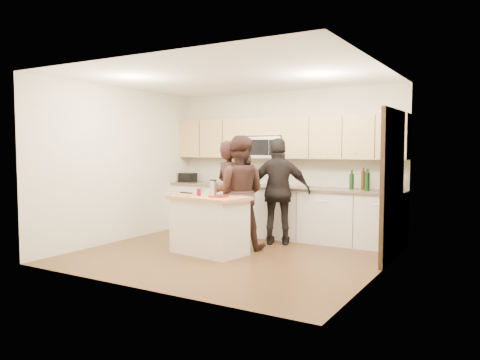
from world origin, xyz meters
The scene contains 21 objects.
floor centered at (0.00, 0.00, 0.00)m, with size 4.50×4.50×0.00m, color brown.
room_shell centered at (0.00, 0.00, 1.73)m, with size 4.52×4.02×2.71m.
back_cabinetry centered at (0.00, 1.69, 0.47)m, with size 4.50×0.66×0.94m.
upper_cabinetry centered at (0.03, 1.83, 1.84)m, with size 4.50×0.33×0.75m.
microwave centered at (-0.31, 1.80, 1.65)m, with size 0.76×0.41×0.40m.
doorway centered at (2.23, 0.90, 1.16)m, with size 0.06×1.25×2.20m.
framed_picture centered at (1.95, 1.98, 1.28)m, with size 0.30×0.03×0.38m.
dish_towel centered at (-0.95, 1.50, 0.80)m, with size 0.34×0.60×0.48m.
island centered at (-0.32, -0.08, 0.45)m, with size 1.28×0.85×0.90m.
red_plate centered at (-0.13, -0.10, 0.91)m, with size 0.33×0.33×0.02m, color maroon.
box_grater centered at (-0.21, -0.13, 1.04)m, with size 0.09×0.07×0.25m.
drink_glass centered at (-0.48, -0.14, 0.96)m, with size 0.07×0.07×0.11m, color maroon.
cutting_board centered at (-0.68, -0.23, 0.91)m, with size 0.25×0.17×0.02m, color tan.
tongs centered at (-0.78, -0.06, 0.93)m, with size 0.25×0.03×0.02m, color black.
knife centered at (-0.61, -0.30, 0.92)m, with size 0.22×0.02×0.01m, color silver.
toaster centered at (-2.05, 1.67, 1.03)m, with size 0.32×0.24×0.19m.
bottle_cluster centered at (1.66, 1.68, 1.11)m, with size 0.69×0.30×0.37m.
orchid centered at (2.03, 1.72, 1.17)m, with size 0.25×0.20×0.46m, color #307836.
woman_left centered at (-0.32, 0.54, 0.88)m, with size 0.64×0.42×1.76m, color black.
woman_center centered at (-0.11, 0.47, 0.92)m, with size 0.89×0.70×1.84m, color black.
woman_right centered at (0.30, 1.11, 0.90)m, with size 1.06×0.44×1.81m, color black.
Camera 1 is at (3.75, -6.02, 1.65)m, focal length 35.00 mm.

